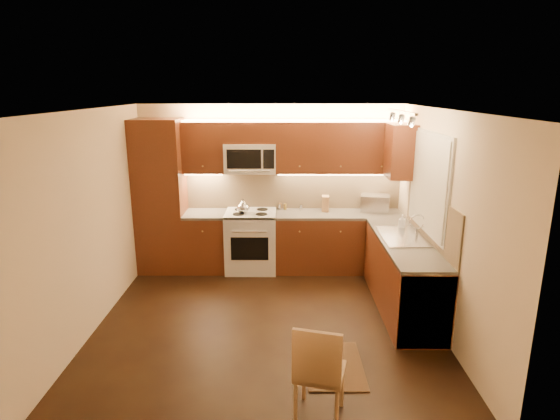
{
  "coord_description": "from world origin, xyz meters",
  "views": [
    {
      "loc": [
        0.18,
        -4.98,
        2.72
      ],
      "look_at": [
        0.15,
        0.55,
        1.25
      ],
      "focal_mm": 29.37,
      "sensor_mm": 36.0,
      "label": 1
    }
  ],
  "objects_px": {
    "toaster_oven": "(375,203)",
    "dining_chair": "(320,369)",
    "stove": "(251,241)",
    "soap_bottle": "(402,221)",
    "sink": "(403,231)",
    "knife_block": "(325,203)",
    "kettle": "(243,206)",
    "microwave": "(250,158)"
  },
  "relations": [
    {
      "from": "toaster_oven",
      "to": "dining_chair",
      "type": "height_order",
      "value": "toaster_oven"
    },
    {
      "from": "stove",
      "to": "dining_chair",
      "type": "bearing_deg",
      "value": -76.39
    },
    {
      "from": "soap_bottle",
      "to": "dining_chair",
      "type": "distance_m",
      "value": 2.92
    },
    {
      "from": "sink",
      "to": "knife_block",
      "type": "relative_size",
      "value": 3.65
    },
    {
      "from": "knife_block",
      "to": "stove",
      "type": "bearing_deg",
      "value": -168.43
    },
    {
      "from": "toaster_oven",
      "to": "knife_block",
      "type": "bearing_deg",
      "value": -167.81
    },
    {
      "from": "kettle",
      "to": "knife_block",
      "type": "relative_size",
      "value": 0.93
    },
    {
      "from": "stove",
      "to": "toaster_oven",
      "type": "height_order",
      "value": "toaster_oven"
    },
    {
      "from": "microwave",
      "to": "sink",
      "type": "distance_m",
      "value": 2.48
    },
    {
      "from": "kettle",
      "to": "microwave",
      "type": "bearing_deg",
      "value": 61.07
    },
    {
      "from": "stove",
      "to": "soap_bottle",
      "type": "xyz_separation_m",
      "value": [
        2.09,
        -0.74,
        0.53
      ]
    },
    {
      "from": "stove",
      "to": "microwave",
      "type": "relative_size",
      "value": 1.21
    },
    {
      "from": "kettle",
      "to": "soap_bottle",
      "type": "distance_m",
      "value": 2.29
    },
    {
      "from": "microwave",
      "to": "kettle",
      "type": "height_order",
      "value": "microwave"
    },
    {
      "from": "kettle",
      "to": "soap_bottle",
      "type": "height_order",
      "value": "kettle"
    },
    {
      "from": "stove",
      "to": "kettle",
      "type": "relative_size",
      "value": 4.2
    },
    {
      "from": "stove",
      "to": "dining_chair",
      "type": "xyz_separation_m",
      "value": [
        0.8,
        -3.3,
        -0.01
      ]
    },
    {
      "from": "microwave",
      "to": "dining_chair",
      "type": "distance_m",
      "value": 3.75
    },
    {
      "from": "sink",
      "to": "kettle",
      "type": "relative_size",
      "value": 3.93
    },
    {
      "from": "kettle",
      "to": "toaster_oven",
      "type": "height_order",
      "value": "toaster_oven"
    },
    {
      "from": "toaster_oven",
      "to": "soap_bottle",
      "type": "height_order",
      "value": "toaster_oven"
    },
    {
      "from": "stove",
      "to": "toaster_oven",
      "type": "bearing_deg",
      "value": 4.19
    },
    {
      "from": "microwave",
      "to": "toaster_oven",
      "type": "height_order",
      "value": "microwave"
    },
    {
      "from": "dining_chair",
      "to": "toaster_oven",
      "type": "bearing_deg",
      "value": 86.8
    },
    {
      "from": "soap_bottle",
      "to": "microwave",
      "type": "bearing_deg",
      "value": 177.86
    },
    {
      "from": "stove",
      "to": "sink",
      "type": "height_order",
      "value": "sink"
    },
    {
      "from": "kettle",
      "to": "dining_chair",
      "type": "relative_size",
      "value": 0.24
    },
    {
      "from": "microwave",
      "to": "soap_bottle",
      "type": "xyz_separation_m",
      "value": [
        2.09,
        -0.88,
        -0.73
      ]
    },
    {
      "from": "sink",
      "to": "soap_bottle",
      "type": "distance_m",
      "value": 0.4
    },
    {
      "from": "microwave",
      "to": "knife_block",
      "type": "relative_size",
      "value": 3.23
    },
    {
      "from": "knife_block",
      "to": "kettle",
      "type": "bearing_deg",
      "value": -165.58
    },
    {
      "from": "sink",
      "to": "dining_chair",
      "type": "height_order",
      "value": "sink"
    },
    {
      "from": "stove",
      "to": "microwave",
      "type": "height_order",
      "value": "microwave"
    },
    {
      "from": "stove",
      "to": "knife_block",
      "type": "height_order",
      "value": "knife_block"
    },
    {
      "from": "knife_block",
      "to": "soap_bottle",
      "type": "bearing_deg",
      "value": -38.36
    },
    {
      "from": "stove",
      "to": "soap_bottle",
      "type": "relative_size",
      "value": 4.96
    },
    {
      "from": "microwave",
      "to": "sink",
      "type": "xyz_separation_m",
      "value": [
        2.0,
        -1.26,
        -0.74
      ]
    },
    {
      "from": "knife_block",
      "to": "dining_chair",
      "type": "distance_m",
      "value": 3.5
    },
    {
      "from": "knife_block",
      "to": "soap_bottle",
      "type": "distance_m",
      "value": 1.3
    },
    {
      "from": "toaster_oven",
      "to": "knife_block",
      "type": "height_order",
      "value": "toaster_oven"
    },
    {
      "from": "sink",
      "to": "soap_bottle",
      "type": "relative_size",
      "value": 4.63
    },
    {
      "from": "stove",
      "to": "toaster_oven",
      "type": "distance_m",
      "value": 1.98
    }
  ]
}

